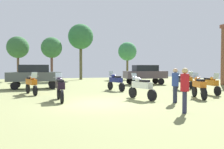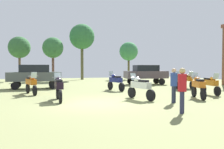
# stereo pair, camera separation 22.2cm
# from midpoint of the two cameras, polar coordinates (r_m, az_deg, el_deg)

# --- Properties ---
(ground_plane) EXTENTS (44.00, 52.00, 0.02)m
(ground_plane) POSITION_cam_midpoint_polar(r_m,az_deg,el_deg) (11.95, -4.63, -7.03)
(ground_plane) COLOR #818654
(motorcycle_1) EXTENTS (0.85, 2.10, 1.49)m
(motorcycle_1) POSITION_cam_midpoint_polar(r_m,az_deg,el_deg) (14.53, 20.04, -2.60)
(motorcycle_1) COLOR black
(motorcycle_1) RESTS_ON ground
(motorcycle_3) EXTENTS (0.79, 2.23, 1.48)m
(motorcycle_3) POSITION_cam_midpoint_polar(r_m,az_deg,el_deg) (17.99, 0.53, -1.62)
(motorcycle_3) COLOR black
(motorcycle_3) RESTS_ON ground
(motorcycle_4) EXTENTS (0.74, 2.11, 1.46)m
(motorcycle_4) POSITION_cam_midpoint_polar(r_m,az_deg,el_deg) (21.15, 17.69, -1.22)
(motorcycle_4) COLOR black
(motorcycle_4) RESTS_ON ground
(motorcycle_5) EXTENTS (0.64, 2.22, 1.45)m
(motorcycle_5) POSITION_cam_midpoint_polar(r_m,az_deg,el_deg) (16.81, 22.52, -2.09)
(motorcycle_5) COLOR black
(motorcycle_5) RESTS_ON ground
(motorcycle_6) EXTENTS (0.88, 2.20, 1.50)m
(motorcycle_6) POSITION_cam_midpoint_polar(r_m,az_deg,el_deg) (16.37, -19.45, -2.07)
(motorcycle_6) COLOR black
(motorcycle_6) RESTS_ON ground
(motorcycle_7) EXTENTS (0.62, 2.26, 1.51)m
(motorcycle_7) POSITION_cam_midpoint_polar(r_m,az_deg,el_deg) (12.86, -13.07, -3.05)
(motorcycle_7) COLOR black
(motorcycle_7) RESTS_ON ground
(motorcycle_10) EXTENTS (0.83, 2.23, 1.47)m
(motorcycle_10) POSITION_cam_midpoint_polar(r_m,az_deg,el_deg) (13.27, 6.74, -2.93)
(motorcycle_10) COLOR black
(motorcycle_10) RESTS_ON ground
(motorcycle_11) EXTENTS (0.74, 2.17, 1.45)m
(motorcycle_11) POSITION_cam_midpoint_polar(r_m,az_deg,el_deg) (19.32, 15.98, -1.51)
(motorcycle_11) COLOR black
(motorcycle_11) RESTS_ON ground
(car_1) EXTENTS (4.43, 2.15, 2.00)m
(car_1) POSITION_cam_midpoint_polar(r_m,az_deg,el_deg) (24.38, 7.82, 0.34)
(car_1) COLOR black
(car_1) RESTS_ON ground
(car_2) EXTENTS (4.34, 1.90, 2.00)m
(car_2) POSITION_cam_midpoint_polar(r_m,az_deg,el_deg) (20.66, -18.76, -0.04)
(car_2) COLOR black
(car_2) RESTS_ON ground
(person_1) EXTENTS (0.48, 0.48, 1.80)m
(person_1) POSITION_cam_midpoint_polar(r_m,az_deg,el_deg) (9.67, 16.71, -2.86)
(person_1) COLOR #2A2C4A
(person_1) RESTS_ON ground
(person_2) EXTENTS (0.47, 0.47, 1.76)m
(person_2) POSITION_cam_midpoint_polar(r_m,az_deg,el_deg) (12.32, 14.67, -1.94)
(person_2) COLOR #262B41
(person_2) RESTS_ON ground
(tree_1) EXTENTS (2.80, 2.80, 5.73)m
(tree_1) POSITION_cam_midpoint_polar(r_m,az_deg,el_deg) (32.60, -22.19, 6.12)
(tree_1) COLOR brown
(tree_1) RESTS_ON ground
(tree_3) EXTENTS (2.74, 2.74, 5.47)m
(tree_3) POSITION_cam_midpoint_polar(r_m,az_deg,el_deg) (34.77, 3.59, 5.60)
(tree_3) COLOR brown
(tree_3) RESTS_ON ground
(tree_5) EXTENTS (2.72, 2.72, 5.70)m
(tree_5) POSITION_cam_midpoint_polar(r_m,az_deg,el_deg) (31.85, -14.72, 6.29)
(tree_5) COLOR brown
(tree_5) RESTS_ON ground
(tree_6) EXTENTS (3.53, 3.53, 7.82)m
(tree_6) POSITION_cam_midpoint_polar(r_m,az_deg,el_deg) (33.47, -7.84, 9.05)
(tree_6) COLOR #4E4C30
(tree_6) RESTS_ON ground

